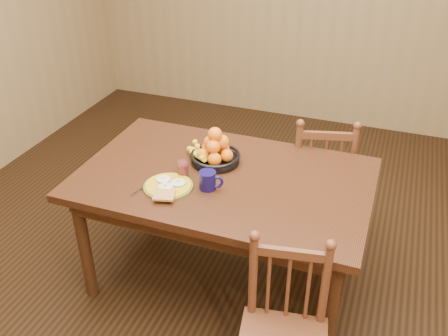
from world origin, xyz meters
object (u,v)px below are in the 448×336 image
(dining_table, at_px, (224,189))
(breakfast_plate, at_px, (168,186))
(fruit_bowl, at_px, (214,152))
(chair_far, at_px, (319,178))
(coffee_mug, at_px, (208,180))

(dining_table, xyz_separation_m, breakfast_plate, (-0.24, -0.22, 0.10))
(fruit_bowl, bearing_deg, breakfast_plate, -110.84)
(dining_table, relative_size, chair_far, 1.77)
(chair_far, distance_m, breakfast_plate, 1.15)
(chair_far, xyz_separation_m, fruit_bowl, (-0.54, -0.53, 0.37))
(chair_far, bearing_deg, breakfast_plate, 37.60)
(chair_far, height_order, breakfast_plate, chair_far)
(chair_far, height_order, coffee_mug, chair_far)
(coffee_mug, height_order, fruit_bowl, fruit_bowl)
(chair_far, xyz_separation_m, breakfast_plate, (-0.67, -0.88, 0.32))
(breakfast_plate, relative_size, fruit_bowl, 0.92)
(dining_table, relative_size, coffee_mug, 11.98)
(dining_table, relative_size, fruit_bowl, 4.94)
(breakfast_plate, height_order, fruit_bowl, fruit_bowl)
(chair_far, relative_size, fruit_bowl, 2.79)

